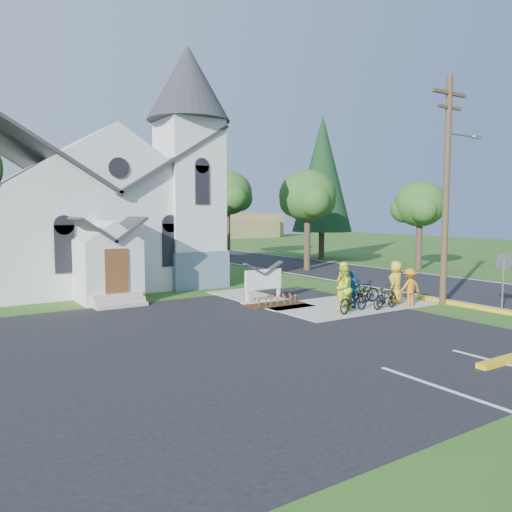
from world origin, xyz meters
TOP-DOWN VIEW (x-y plane):
  - ground at (0.00, 0.00)m, footprint 120.00×120.00m
  - parking_lot at (-7.00, -2.00)m, footprint 20.00×16.00m
  - road at (10.00, 15.00)m, footprint 8.00×90.00m
  - sidewalk at (1.50, 0.50)m, footprint 7.00×4.00m
  - church at (-5.48, 12.48)m, footprint 12.35×12.00m
  - church_sign at (-1.20, 3.20)m, footprint 2.20×0.40m
  - flower_bed at (-1.20, 2.30)m, footprint 2.60×1.10m
  - utility_pole at (5.36, -1.50)m, footprint 3.45×0.28m
  - stop_sign at (5.43, -4.20)m, footprint 0.11×0.76m
  - tree_road_near at (8.50, 12.00)m, footprint 4.00×4.00m
  - tree_road_mid at (9.00, 24.00)m, footprint 4.40×4.40m
  - tree_road_far at (15.50, 8.00)m, footprint 3.60×3.60m
  - conifer at (15.00, 18.00)m, footprint 5.20×5.20m
  - distant_hills at (3.36, 56.33)m, footprint 61.00×10.00m
  - cyclist_0 at (0.62, 0.01)m, footprint 0.84×0.71m
  - bike_0 at (0.43, -0.87)m, footprint 2.01×1.09m
  - cyclist_1 at (0.25, -0.48)m, footprint 1.07×0.94m
  - bike_1 at (2.04, -1.11)m, footprint 1.52×0.51m
  - cyclist_2 at (0.98, -0.25)m, footprint 0.98×0.50m
  - bike_2 at (2.14, 0.66)m, footprint 1.59×0.81m
  - cyclist_3 at (3.48, -1.15)m, footprint 1.14×0.79m
  - bike_3 at (2.34, 0.49)m, footprint 1.75×0.84m
  - cyclist_4 at (3.42, -0.44)m, footprint 1.09×0.93m
  - bike_4 at (2.59, -0.69)m, footprint 1.75×0.90m

SIDE VIEW (x-z plane):
  - ground at x=0.00m, z-range 0.00..0.00m
  - parking_lot at x=-7.00m, z-range 0.00..0.02m
  - road at x=10.00m, z-range 0.00..0.02m
  - sidewalk at x=1.50m, z-range 0.00..0.05m
  - flower_bed at x=-1.20m, z-range 0.00..0.07m
  - bike_2 at x=2.14m, z-range 0.05..0.85m
  - bike_4 at x=2.59m, z-range 0.05..0.93m
  - bike_1 at x=2.04m, z-range 0.05..0.95m
  - bike_0 at x=0.43m, z-range 0.05..1.05m
  - bike_3 at x=2.34m, z-range 0.05..1.07m
  - cyclist_2 at x=0.98m, z-range 0.05..1.64m
  - cyclist_3 at x=3.48m, z-range 0.05..1.67m
  - cyclist_1 at x=0.25m, z-range 0.05..1.92m
  - cyclist_4 at x=3.42m, z-range 0.05..1.94m
  - church_sign at x=-1.20m, z-range 0.18..1.88m
  - cyclist_0 at x=0.62m, z-range 0.05..2.00m
  - stop_sign at x=5.43m, z-range 0.54..3.02m
  - distant_hills at x=3.36m, z-range -0.63..4.97m
  - tree_road_far at x=15.50m, z-range 1.48..7.78m
  - tree_road_near at x=8.50m, z-range 1.68..8.73m
  - church at x=-5.48m, z-range -1.25..11.75m
  - utility_pole at x=5.36m, z-range 0.40..10.40m
  - tree_road_mid at x=9.00m, z-range 1.88..9.68m
  - conifer at x=15.00m, z-range 1.19..13.59m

